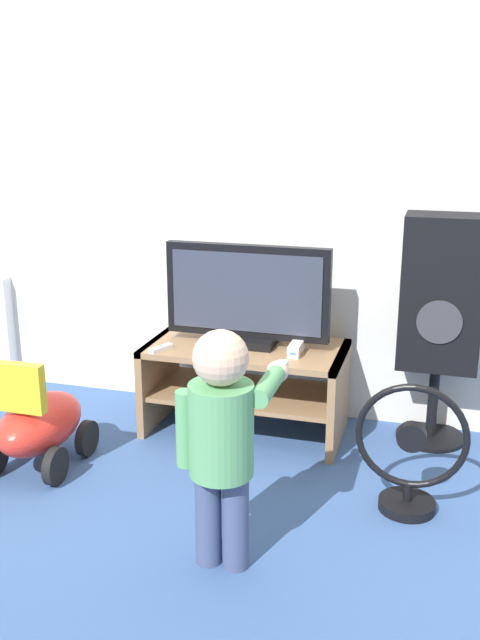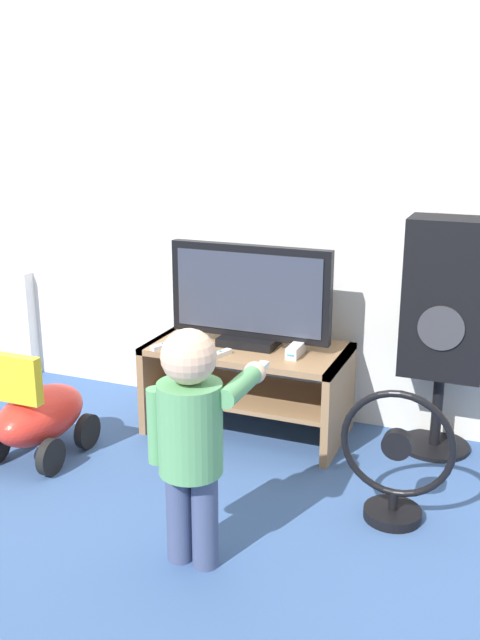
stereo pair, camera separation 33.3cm
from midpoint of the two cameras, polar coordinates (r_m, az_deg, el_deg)
name	(u,v)px [view 1 (the left image)]	position (r m, az deg, el deg)	size (l,w,h in m)	color
ground_plane	(231,451)	(3.42, -3.55, -10.52)	(16.00, 16.00, 0.00)	#38568C
wall_back	(264,162)	(3.61, -0.74, 12.48)	(10.00, 0.06, 2.60)	silver
tv_stand	(246,375)	(3.52, -2.26, -4.48)	(0.96, 0.50, 0.45)	#93704C
television	(247,297)	(3.42, -2.21, 1.85)	(0.81, 0.20, 0.49)	black
game_console	(296,348)	(3.35, 1.69, -2.31)	(0.05, 0.16, 0.05)	white
remote_primary	(161,349)	(3.43, -9.10, -2.31)	(0.08, 0.13, 0.03)	white
remote_secondary	(222,355)	(3.31, -4.34, -2.83)	(0.07, 0.13, 0.03)	white
child	(223,430)	(2.43, -5.35, -8.87)	(0.33, 0.49, 0.87)	#3F4C72
speaker_tower	(441,299)	(3.38, 13.13, 1.60)	(0.37, 0.33, 1.10)	black
floor_fan	(410,455)	(2.90, 10.26, -10.63)	(0.44, 0.23, 0.54)	black
ride_on_toy	(39,424)	(3.38, -18.57, -7.92)	(0.34, 0.52, 0.54)	red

